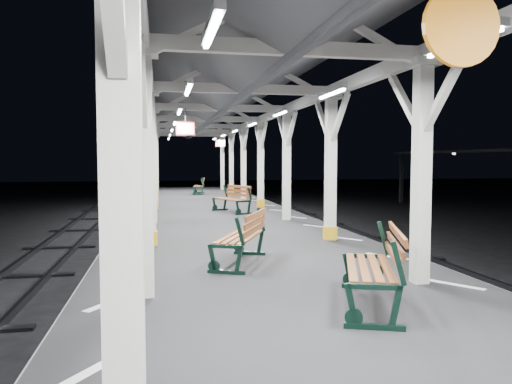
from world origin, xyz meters
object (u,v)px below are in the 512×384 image
object	(u,v)px
bench_far	(234,198)
bench_extra	(200,185)
bench_near	(378,265)
bench_mid	(244,236)

from	to	relation	value
bench_far	bench_extra	world-z (taller)	bench_far
bench_near	bench_mid	distance (m)	3.11
bench_far	bench_mid	bearing A→B (deg)	-118.73
bench_far	bench_extra	xyz separation A→B (m)	(-0.41, 9.59, -0.03)
bench_mid	bench_extra	xyz separation A→B (m)	(0.67, 18.25, -0.03)
bench_near	bench_mid	size ratio (longest dim) A/B	1.06
bench_mid	bench_far	distance (m)	8.73
bench_near	bench_far	xyz separation A→B (m)	(-0.13, 11.53, -0.02)
bench_mid	bench_far	bearing A→B (deg)	106.19
bench_near	bench_extra	distance (m)	21.12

